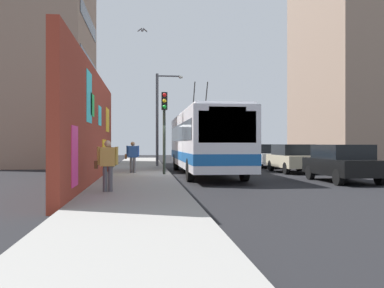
{
  "coord_description": "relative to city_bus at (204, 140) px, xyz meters",
  "views": [
    {
      "loc": [
        -20.72,
        1.32,
        1.61
      ],
      "look_at": [
        -0.73,
        -0.96,
        1.6
      ],
      "focal_mm": 39.53,
      "sensor_mm": 36.0,
      "label": 1
    }
  ],
  "objects": [
    {
      "name": "parked_car_white",
      "position": [
        6.52,
        -5.2,
        -0.97
      ],
      "size": [
        4.7,
        1.88,
        1.58
      ],
      "color": "white",
      "rests_on": "ground_plane"
    },
    {
      "name": "ground_plane",
      "position": [
        -0.99,
        1.8,
        -1.8
      ],
      "size": [
        80.0,
        80.0,
        0.0
      ],
      "primitive_type": "plane",
      "color": "black"
    },
    {
      "name": "street_lamp",
      "position": [
        6.27,
        2.04,
        1.88
      ],
      "size": [
        0.44,
        1.8,
        6.11
      ],
      "color": "#4C4C51",
      "rests_on": "sidewalk_slab"
    },
    {
      "name": "traffic_light",
      "position": [
        -1.49,
        2.15,
        1.01
      ],
      "size": [
        0.49,
        0.28,
        3.95
      ],
      "color": "#2D382D",
      "rests_on": "sidewalk_slab"
    },
    {
      "name": "building_far_left",
      "position": [
        10.79,
        11.0,
        5.98
      ],
      "size": [
        10.36,
        7.52,
        15.57
      ],
      "color": "gray",
      "rests_on": "ground_plane"
    },
    {
      "name": "flying_pigeons",
      "position": [
        -2.24,
        1.52,
        5.82
      ],
      "size": [
        6.79,
        3.89,
        0.31
      ],
      "color": "slate"
    },
    {
      "name": "pedestrian_near_wall",
      "position": [
        -8.59,
        4.24,
        -0.75
      ],
      "size": [
        0.22,
        0.72,
        1.57
      ],
      "color": "#595960",
      "rests_on": "sidewalk_slab"
    },
    {
      "name": "sidewalk_slab",
      "position": [
        -0.99,
        3.4,
        -1.73
      ],
      "size": [
        48.0,
        3.2,
        0.15
      ],
      "primitive_type": "cube",
      "color": "gray",
      "rests_on": "ground_plane"
    },
    {
      "name": "pedestrian_midblock",
      "position": [
        -0.21,
        3.69,
        -0.75
      ],
      "size": [
        0.22,
        0.72,
        1.57
      ],
      "color": "#595960",
      "rests_on": "sidewalk_slab"
    },
    {
      "name": "parked_car_champagne",
      "position": [
        1.18,
        -5.2,
        -0.97
      ],
      "size": [
        4.12,
        1.94,
        1.58
      ],
      "color": "#C6B793",
      "rests_on": "ground_plane"
    },
    {
      "name": "parked_car_black",
      "position": [
        -4.75,
        -5.2,
        -0.97
      ],
      "size": [
        4.19,
        1.93,
        1.58
      ],
      "color": "black",
      "rests_on": "ground_plane"
    },
    {
      "name": "graffiti_wall",
      "position": [
        -4.49,
        5.15,
        0.45
      ],
      "size": [
        14.99,
        0.32,
        4.51
      ],
      "color": "maroon",
      "rests_on": "ground_plane"
    },
    {
      "name": "building_far_right",
      "position": [
        12.83,
        -15.2,
        6.96
      ],
      "size": [
        12.21,
        8.34,
        17.53
      ],
      "color": "gray",
      "rests_on": "ground_plane"
    },
    {
      "name": "city_bus",
      "position": [
        0.0,
        0.0,
        0.0
      ],
      "size": [
        12.3,
        2.63,
        5.02
      ],
      "color": "silver",
      "rests_on": "ground_plane"
    }
  ]
}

